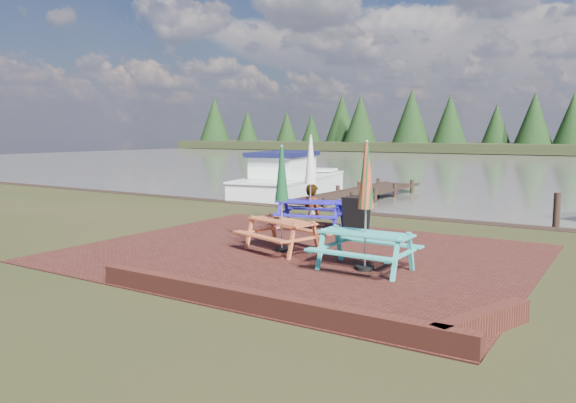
# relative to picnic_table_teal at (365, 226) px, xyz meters

# --- Properties ---
(ground) EXTENTS (120.00, 120.00, 0.00)m
(ground) POSITION_rel_picnic_table_teal_xyz_m (-1.73, -0.39, -0.81)
(ground) COLOR black
(ground) RESTS_ON ground
(paving) EXTENTS (9.00, 7.50, 0.02)m
(paving) POSITION_rel_picnic_table_teal_xyz_m (-1.73, 0.61, -0.80)
(paving) COLOR #381511
(paving) RESTS_ON ground
(brick_wall) EXTENTS (6.21, 1.79, 0.30)m
(brick_wall) POSITION_rel_picnic_table_teal_xyz_m (0.42, -2.81, -0.66)
(brick_wall) COLOR #4C1E16
(brick_wall) RESTS_ON ground
(water) EXTENTS (120.00, 60.00, 0.02)m
(water) POSITION_rel_picnic_table_teal_xyz_m (-1.73, 36.61, -0.81)
(water) COLOR #46443C
(water) RESTS_ON ground
(picnic_table_teal) EXTENTS (1.70, 1.52, 2.32)m
(picnic_table_teal) POSITION_rel_picnic_table_teal_xyz_m (0.00, 0.00, 0.00)
(picnic_table_teal) COLOR teal
(picnic_table_teal) RESTS_ON ground
(picnic_table_red) EXTENTS (1.93, 1.81, 2.20)m
(picnic_table_red) POSITION_rel_picnic_table_teal_xyz_m (-2.16, 0.58, -0.04)
(picnic_table_red) COLOR #B8572F
(picnic_table_red) RESTS_ON ground
(picnic_table_blue) EXTENTS (2.05, 1.91, 2.40)m
(picnic_table_blue) POSITION_rel_picnic_table_teal_xyz_m (-3.04, 3.29, 0.03)
(picnic_table_blue) COLOR #1E15A4
(picnic_table_blue) RESTS_ON ground
(chalkboard) EXTENTS (0.59, 0.59, 0.92)m
(chalkboard) POSITION_rel_picnic_table_teal_xyz_m (-1.74, 3.29, -0.34)
(chalkboard) COLOR black
(chalkboard) RESTS_ON ground
(jetty) EXTENTS (1.76, 9.08, 1.00)m
(jetty) POSITION_rel_picnic_table_teal_xyz_m (-5.23, 10.89, -0.70)
(jetty) COLOR black
(jetty) RESTS_ON ground
(boat_jetty) EXTENTS (3.82, 7.57, 2.09)m
(boat_jetty) POSITION_rel_picnic_table_teal_xyz_m (-8.10, 10.33, -0.39)
(boat_jetty) COLOR silver
(boat_jetty) RESTS_ON ground
(person) EXTENTS (0.84, 0.70, 1.95)m
(person) POSITION_rel_picnic_table_teal_xyz_m (-3.95, 4.98, 0.16)
(person) COLOR gray
(person) RESTS_ON ground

